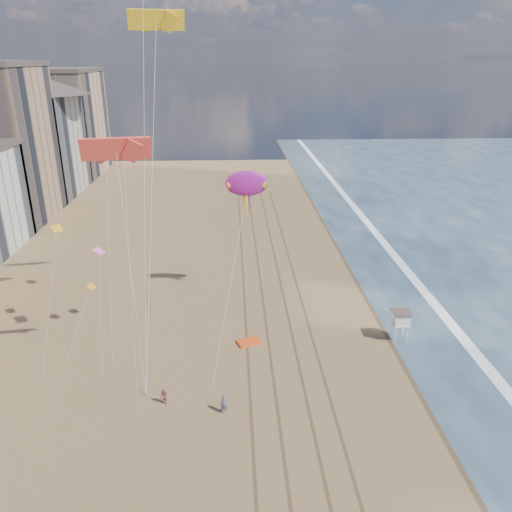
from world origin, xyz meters
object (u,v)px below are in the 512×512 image
(lifeguard_stand, at_px, (401,318))
(kite_flyer_a, at_px, (224,404))
(grounded_kite, at_px, (249,342))
(show_kite, at_px, (247,184))
(kite_flyer_b, at_px, (164,397))

(lifeguard_stand, bearing_deg, kite_flyer_a, -149.36)
(kite_flyer_a, bearing_deg, grounded_kite, 81.40)
(lifeguard_stand, relative_size, grounded_kite, 1.47)
(show_kite, height_order, kite_flyer_b, show_kite)
(grounded_kite, distance_m, kite_flyer_a, 11.89)
(grounded_kite, xyz_separation_m, kite_flyer_b, (-8.03, -10.11, 0.67))
(lifeguard_stand, height_order, kite_flyer_b, lifeguard_stand)
(lifeguard_stand, height_order, show_kite, show_kite)
(grounded_kite, height_order, show_kite, show_kite)
(grounded_kite, distance_m, kite_flyer_b, 12.93)
(lifeguard_stand, xyz_separation_m, kite_flyer_a, (-19.32, -11.44, -1.79))
(grounded_kite, xyz_separation_m, kite_flyer_a, (-2.55, -11.59, 0.83))
(kite_flyer_a, distance_m, kite_flyer_b, 5.68)
(lifeguard_stand, distance_m, grounded_kite, 16.98)
(kite_flyer_a, xyz_separation_m, kite_flyer_b, (-5.48, 1.47, -0.17))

